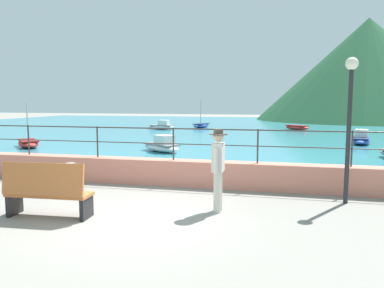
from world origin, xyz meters
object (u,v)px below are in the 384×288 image
lamp_post (350,107)px  bollard (71,176)px  boat_1 (201,125)px  boat_4 (162,146)px  person_walking (218,166)px  boat_0 (297,127)px  boat_6 (28,143)px  boat_7 (361,139)px  bench_main (47,190)px  boat_5 (162,126)px

lamp_post → bollard: bearing=-178.3°
boat_1 → boat_4: (1.58, -15.69, 0.06)m
bollard → boat_1: (-1.43, 22.92, -0.08)m
person_walking → boat_0: (2.41, 23.54, -0.72)m
boat_6 → person_walking: bearing=-37.5°
bollard → boat_7: bearing=53.1°
bench_main → boat_4: size_ratio=0.72×
lamp_post → boat_5: (-10.98, 19.94, -1.87)m
bollard → boat_6: 9.98m
boat_0 → boat_7: (2.96, -9.74, 0.07)m
boat_5 → boat_6: size_ratio=1.06×
bench_main → person_walking: 3.48m
boat_0 → bench_main: bearing=-102.8°
boat_7 → lamp_post: bearing=-102.0°
boat_4 → boat_1: bearing=95.7°
person_walking → boat_1: size_ratio=0.71×
person_walking → bench_main: bearing=-159.2°
bench_main → boat_7: (8.61, 15.02, -0.23)m
bollard → boat_1: size_ratio=0.28×
person_walking → boat_7: size_ratio=0.72×
person_walking → boat_4: size_ratio=0.73×
boat_1 → boat_5: (-2.68, -2.78, 0.06)m
person_walking → boat_5: bearing=111.2°
boat_5 → person_walking: bearing=-68.8°
boat_5 → boat_6: (-2.71, -12.87, -0.06)m
boat_5 → boat_7: 15.55m
person_walking → bollard: bearing=164.7°
person_walking → lamp_post: (2.73, 1.34, 1.22)m
person_walking → lamp_post: 3.28m
bollard → boat_4: (0.15, 7.23, -0.02)m
boat_4 → boat_0: bearing=67.1°
bench_main → boat_1: (-2.34, 25.29, -0.29)m
bench_main → boat_7: size_ratio=0.71×
boat_0 → boat_7: 10.18m
bench_main → boat_0: (5.64, 24.77, -0.30)m
bench_main → lamp_post: size_ratio=0.53×
bench_main → boat_1: size_ratio=0.71×
bench_main → lamp_post: 6.69m
lamp_post → boat_6: 15.53m
lamp_post → boat_4: 9.90m
boat_1 → boat_6: size_ratio=1.08×
person_walking → boat_0: bearing=84.1°
boat_1 → boat_4: boat_1 is taller
bench_main → bollard: 2.54m
bench_main → boat_5: bearing=102.6°
boat_6 → boat_7: (16.34, 5.38, 0.06)m
bollard → boat_7: (9.52, 12.66, -0.02)m
boat_4 → person_walking: bearing=-64.5°
boat_7 → person_walking: bearing=-111.3°
lamp_post → boat_1: lamp_post is taller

